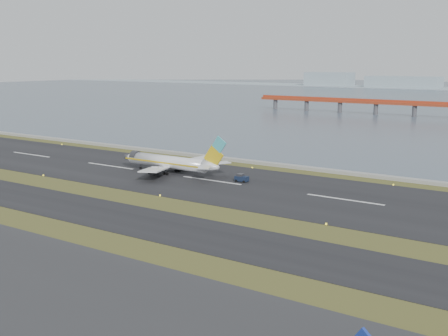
# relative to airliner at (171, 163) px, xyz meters

# --- Properties ---
(ground) EXTENTS (1000.00, 1000.00, 0.00)m
(ground) POSITION_rel_airliner_xyz_m (15.75, -31.48, -3.46)
(ground) COLOR #354017
(ground) RESTS_ON ground
(taxiway_strip) EXTENTS (1000.00, 18.00, 0.10)m
(taxiway_strip) POSITION_rel_airliner_xyz_m (15.75, -43.48, -3.41)
(taxiway_strip) COLOR black
(taxiway_strip) RESTS_ON ground
(runway_strip) EXTENTS (1000.00, 45.00, 0.10)m
(runway_strip) POSITION_rel_airliner_xyz_m (15.75, -1.48, -3.41)
(runway_strip) COLOR black
(runway_strip) RESTS_ON ground
(seawall) EXTENTS (1000.00, 2.50, 1.00)m
(seawall) POSITION_rel_airliner_xyz_m (15.75, 28.52, -2.96)
(seawall) COLOR gray
(seawall) RESTS_ON ground
(airliner) EXTENTS (38.52, 32.89, 12.80)m
(airliner) POSITION_rel_airliner_xyz_m (0.00, 0.00, 0.00)
(airliner) COLOR white
(airliner) RESTS_ON ground
(pushback_tug) EXTENTS (3.74, 2.28, 2.36)m
(pushback_tug) POSITION_rel_airliner_xyz_m (23.82, 1.76, -2.31)
(pushback_tug) COLOR #121D33
(pushback_tug) RESTS_ON ground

